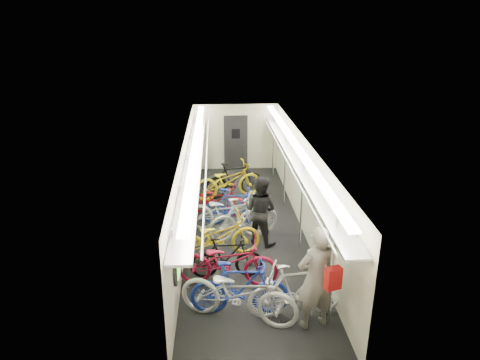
{
  "coord_description": "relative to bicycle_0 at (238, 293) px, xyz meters",
  "views": [
    {
      "loc": [
        -0.72,
        -10.05,
        5.12
      ],
      "look_at": [
        -0.1,
        0.65,
        1.15
      ],
      "focal_mm": 32.0,
      "sensor_mm": 36.0,
      "label": 1
    }
  ],
  "objects": [
    {
      "name": "train_car_shell",
      "position": [
        0.01,
        4.32,
        1.08
      ],
      "size": [
        10.0,
        10.0,
        10.0
      ],
      "color": "black",
      "rests_on": "ground"
    },
    {
      "name": "bicycle_0",
      "position": [
        0.0,
        0.0,
        0.0
      ],
      "size": [
        2.33,
        1.47,
        1.16
      ],
      "primitive_type": "imported",
      "rotation": [
        0.0,
        0.0,
        1.22
      ],
      "color": "silver",
      "rests_on": "ground"
    },
    {
      "name": "bicycle_1",
      "position": [
        0.04,
        0.18,
        -0.02
      ],
      "size": [
        1.87,
        0.61,
        1.11
      ],
      "primitive_type": "imported",
      "rotation": [
        0.0,
        0.0,
        1.52
      ],
      "color": "#1B31A4",
      "rests_on": "ground"
    },
    {
      "name": "bicycle_2",
      "position": [
        -0.16,
        1.13,
        -0.03
      ],
      "size": [
        2.15,
        0.98,
        1.09
      ],
      "primitive_type": "imported",
      "rotation": [
        0.0,
        0.0,
        1.44
      ],
      "color": "maroon",
      "rests_on": "ground"
    },
    {
      "name": "bicycle_3",
      "position": [
        -0.17,
        1.41,
        -0.11
      ],
      "size": [
        1.57,
        0.46,
        0.94
      ],
      "primitive_type": "imported",
      "rotation": [
        0.0,
        0.0,
        1.58
      ],
      "color": "black",
      "rests_on": "ground"
    },
    {
      "name": "bicycle_4",
      "position": [
        -0.35,
        2.24,
        -0.05
      ],
      "size": [
        2.12,
        1.15,
        1.06
      ],
      "primitive_type": "imported",
      "rotation": [
        0.0,
        0.0,
        1.81
      ],
      "color": "yellow",
      "rests_on": "ground"
    },
    {
      "name": "bicycle_5",
      "position": [
        0.31,
        3.13,
        -0.01
      ],
      "size": [
        1.95,
        1.19,
        1.14
      ],
      "primitive_type": "imported",
      "rotation": [
        0.0,
        0.0,
        1.95
      ],
      "color": "silver",
      "rests_on": "ground"
    },
    {
      "name": "bicycle_6",
      "position": [
        -0.12,
        3.47,
        -0.03
      ],
      "size": [
        2.23,
        1.36,
        1.1
      ],
      "primitive_type": "imported",
      "rotation": [
        0.0,
        0.0,
        1.25
      ],
      "color": "#BDBCC1",
      "rests_on": "ground"
    },
    {
      "name": "bicycle_7",
      "position": [
        0.12,
        3.89,
        -0.05
      ],
      "size": [
        1.78,
        0.62,
        1.05
      ],
      "primitive_type": "imported",
      "rotation": [
        0.0,
        0.0,
        1.5
      ],
      "color": "navy",
      "rests_on": "ground"
    },
    {
      "name": "bicycle_8",
      "position": [
        -0.35,
        4.61,
        -0.12
      ],
      "size": [
        1.84,
        1.17,
        0.91
      ],
      "primitive_type": "imported",
      "rotation": [
        0.0,
        0.0,
        1.21
      ],
      "color": "maroon",
      "rests_on": "ground"
    },
    {
      "name": "bicycle_9",
      "position": [
        0.18,
        5.88,
        -0.01
      ],
      "size": [
        1.97,
        1.02,
        1.14
      ],
      "primitive_type": "imported",
      "rotation": [
        0.0,
        0.0,
        1.84
      ],
      "color": "black",
      "rests_on": "ground"
    },
    {
      "name": "bicycle_10",
      "position": [
        0.0,
        5.81,
        -0.02
      ],
      "size": [
        2.25,
        1.33,
        1.12
      ],
      "primitive_type": "imported",
      "rotation": [
        0.0,
        0.0,
        1.87
      ],
      "color": "yellow",
      "rests_on": "ground"
    },
    {
      "name": "bicycle_11",
      "position": [
        1.07,
        0.06,
        -0.03
      ],
      "size": [
        1.87,
        0.7,
        1.1
      ],
      "primitive_type": "imported",
      "rotation": [
        0.0,
        0.0,
        1.67
      ],
      "color": "silver",
      "rests_on": "ground"
    },
    {
      "name": "passenger_near",
      "position": [
        1.33,
        -0.22,
        0.4
      ],
      "size": [
        0.81,
        0.65,
        1.95
      ],
      "primitive_type": "imported",
      "rotation": [
        0.0,
        0.0,
        3.42
      ],
      "color": "gray",
      "rests_on": "ground"
    },
    {
      "name": "passenger_mid",
      "position": [
        0.69,
        2.9,
        0.29
      ],
      "size": [
        1.07,
        1.02,
        1.73
      ],
      "primitive_type": "imported",
      "rotation": [
        0.0,
        0.0,
        2.55
      ],
      "color": "black",
      "rests_on": "ground"
    },
    {
      "name": "backpack",
      "position": [
        1.48,
        -0.7,
        0.7
      ],
      "size": [
        0.29,
        0.21,
        0.38
      ],
      "primitive_type": "cube",
      "rotation": [
        0.0,
        0.0,
        0.32
      ],
      "color": "#A51011",
      "rests_on": "passenger_near"
    }
  ]
}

